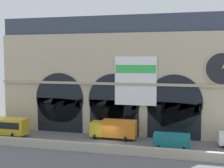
{
  "coord_description": "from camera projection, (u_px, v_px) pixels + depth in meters",
  "views": [
    {
      "loc": [
        12.18,
        -44.24,
        13.14
      ],
      "look_at": [
        -0.36,
        5.0,
        8.79
      ],
      "focal_mm": 48.33,
      "sensor_mm": 36.0,
      "label": 1
    }
  ],
  "objects": [
    {
      "name": "box_truck_center",
      "position": [
        114.0,
        129.0,
        49.08
      ],
      "size": [
        7.5,
        2.91,
        3.12
      ],
      "color": "gold",
      "rests_on": "ground"
    },
    {
      "name": "ground_plane",
      "position": [
        106.0,
        143.0,
        46.83
      ],
      "size": [
        200.0,
        200.0,
        0.0
      ],
      "primitive_type": "plane",
      "color": "slate"
    },
    {
      "name": "station_building",
      "position": [
        118.0,
        76.0,
        53.24
      ],
      "size": [
        42.03,
        5.5,
        20.39
      ],
      "color": "#BCAD8C",
      "rests_on": "ground"
    },
    {
      "name": "quay_parapet_wall",
      "position": [
        97.0,
        148.0,
        42.08
      ],
      "size": [
        90.0,
        0.7,
        1.25
      ],
      "primitive_type": "cube",
      "color": "#B2A891",
      "rests_on": "ground"
    },
    {
      "name": "van_mideast",
      "position": [
        172.0,
        140.0,
        43.79
      ],
      "size": [
        5.2,
        2.48,
        2.2
      ],
      "color": "#19727A",
      "rests_on": "ground"
    }
  ]
}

